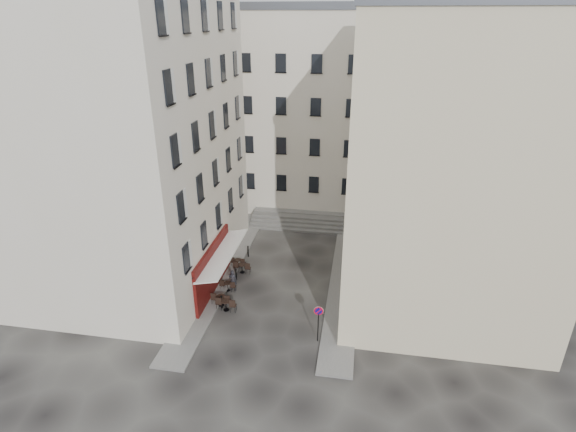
% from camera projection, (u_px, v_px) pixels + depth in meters
% --- Properties ---
extents(ground, '(90.00, 90.00, 0.00)m').
position_uv_depth(ground, '(273.00, 304.00, 29.95)').
color(ground, black).
rests_on(ground, ground).
extents(sidewalk_left, '(2.00, 22.00, 0.12)m').
position_uv_depth(sidewalk_left, '(226.00, 267.00, 34.22)').
color(sidewalk_left, slate).
rests_on(sidewalk_left, ground).
extents(sidewalk_right, '(2.00, 18.00, 0.12)m').
position_uv_depth(sidewalk_right, '(344.00, 285.00, 31.94)').
color(sidewalk_right, slate).
rests_on(sidewalk_right, ground).
extents(building_left, '(12.20, 16.20, 20.60)m').
position_uv_depth(building_left, '(127.00, 135.00, 30.04)').
color(building_left, beige).
rests_on(building_left, ground).
extents(building_right, '(12.20, 14.20, 18.60)m').
position_uv_depth(building_right, '(449.00, 163.00, 27.67)').
color(building_right, beige).
rests_on(building_right, ground).
extents(building_back, '(18.20, 10.20, 18.60)m').
position_uv_depth(building_back, '(301.00, 109.00, 43.37)').
color(building_back, beige).
rests_on(building_back, ground).
extents(cafe_storefront, '(1.74, 7.30, 3.50)m').
position_uv_depth(cafe_storefront, '(214.00, 267.00, 30.75)').
color(cafe_storefront, '#440A09').
rests_on(cafe_storefront, ground).
extents(stone_steps, '(9.00, 3.15, 0.80)m').
position_uv_depth(stone_steps, '(300.00, 221.00, 41.10)').
color(stone_steps, '#5E5B59').
rests_on(stone_steps, ground).
extents(bollard_near, '(0.12, 0.12, 0.98)m').
position_uv_depth(bollard_near, '(222.00, 301.00, 29.34)').
color(bollard_near, black).
rests_on(bollard_near, ground).
extents(bollard_mid, '(0.12, 0.12, 0.98)m').
position_uv_depth(bollard_mid, '(236.00, 274.00, 32.49)').
color(bollard_mid, black).
rests_on(bollard_mid, ground).
extents(bollard_far, '(0.12, 0.12, 0.98)m').
position_uv_depth(bollard_far, '(248.00, 251.00, 35.63)').
color(bollard_far, black).
rests_on(bollard_far, ground).
extents(no_parking_sign, '(0.55, 0.11, 2.42)m').
position_uv_depth(no_parking_sign, '(318.00, 317.00, 25.89)').
color(no_parking_sign, black).
rests_on(no_parking_sign, ground).
extents(bistro_table_a, '(1.36, 0.64, 0.96)m').
position_uv_depth(bistro_table_a, '(226.00, 304.00, 29.13)').
color(bistro_table_a, black).
rests_on(bistro_table_a, ground).
extents(bistro_table_b, '(1.33, 0.62, 0.93)m').
position_uv_depth(bistro_table_b, '(221.00, 300.00, 29.62)').
color(bistro_table_b, black).
rests_on(bistro_table_b, ground).
extents(bistro_table_c, '(1.16, 0.54, 0.81)m').
position_uv_depth(bistro_table_c, '(228.00, 286.00, 31.26)').
color(bistro_table_c, black).
rests_on(bistro_table_c, ground).
extents(bistro_table_d, '(1.31, 0.61, 0.92)m').
position_uv_depth(bistro_table_d, '(242.00, 267.00, 33.43)').
color(bistro_table_d, black).
rests_on(bistro_table_d, ground).
extents(bistro_table_e, '(1.15, 0.54, 0.81)m').
position_uv_depth(bistro_table_e, '(238.00, 262.00, 34.20)').
color(bistro_table_e, black).
rests_on(bistro_table_e, ground).
extents(pedestrian, '(0.59, 0.40, 1.58)m').
position_uv_depth(pedestrian, '(233.00, 280.00, 31.21)').
color(pedestrian, '#232228').
rests_on(pedestrian, ground).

